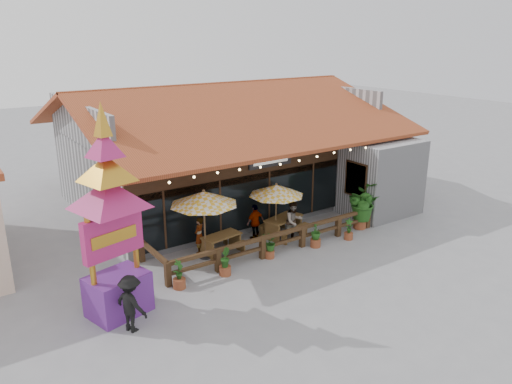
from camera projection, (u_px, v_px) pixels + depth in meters
ground at (304, 240)px, 21.28m from camera, size 100.00×100.00×0.00m
restaurant_building at (228, 158)px, 25.95m from camera, size 15.50×14.73×6.09m
patio_railing at (264, 241)px, 19.67m from camera, size 10.00×2.60×0.92m
umbrella_left at (204, 198)px, 18.88m from camera, size 2.97×2.97×2.81m
umbrella_right at (276, 190)px, 20.77m from camera, size 3.09×3.09×2.49m
picnic_table_left at (222, 241)px, 19.89m from camera, size 1.78×1.60×0.77m
picnic_table_right at (283, 223)px, 21.55m from camera, size 2.10×1.93×0.85m
thai_sign_tower at (109, 200)px, 14.59m from camera, size 3.22×3.22×7.13m
tropical_plant at (361, 203)px, 22.22m from camera, size 1.84×1.93×2.09m
diner_a at (199, 235)px, 19.84m from camera, size 0.65×0.61×1.50m
diner_b at (294, 221)px, 20.97m from camera, size 0.88×0.70×1.76m
diner_c at (255, 222)px, 21.18m from camera, size 0.95×0.50×1.54m
pedestrian at (131, 304)px, 14.55m from camera, size 1.06×1.31×1.77m
planter_a at (179, 276)px, 17.13m from camera, size 0.46×0.44×1.07m
planter_b at (225, 263)px, 18.05m from camera, size 0.46×0.49×1.06m
planter_c at (270, 245)px, 19.43m from camera, size 0.70×0.65×0.93m
planter_d at (316, 235)px, 20.46m from camera, size 0.53×0.53×1.05m
planter_e at (349, 231)px, 21.23m from camera, size 0.39×0.38×0.92m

